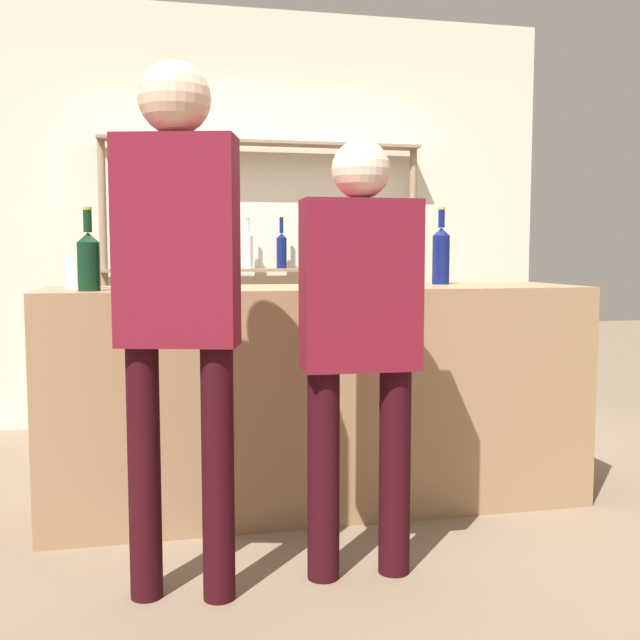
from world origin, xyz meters
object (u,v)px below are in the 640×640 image
counter_bottle_3 (89,259)px  counter_bottle_4 (122,257)px  wine_glass (411,263)px  counter_bottle_1 (397,256)px  cork_jar (80,273)px  counter_bottle_2 (140,258)px  customer_left (178,281)px  counter_bottle_5 (355,257)px  customer_center (360,324)px  counter_bottle_0 (441,254)px

counter_bottle_3 → counter_bottle_4: counter_bottle_4 is taller
counter_bottle_3 → wine_glass: (1.47, 0.30, -0.03)m
counter_bottle_1 → cork_jar: 1.39m
counter_bottle_2 → customer_left: bearing=-81.7°
counter_bottle_1 → counter_bottle_4: (-1.20, -0.11, -0.00)m
counter_bottle_5 → cork_jar: counter_bottle_5 is taller
counter_bottle_2 → cork_jar: size_ratio=2.64×
counter_bottle_1 → cork_jar: (-1.38, 0.11, -0.07)m
counter_bottle_4 → counter_bottle_5: bearing=5.1°
counter_bottle_1 → counter_bottle_4: bearing=-174.9°
counter_bottle_2 → customer_center: (0.76, -0.87, -0.23)m
customer_left → customer_center: size_ratio=1.14×
counter_bottle_4 → wine_glass: bearing=12.8°
counter_bottle_0 → counter_bottle_2: counter_bottle_0 is taller
counter_bottle_0 → wine_glass: (-0.15, 0.00, -0.04)m
counter_bottle_2 → wine_glass: counter_bottle_2 is taller
counter_bottle_4 → customer_center: size_ratio=0.22×
counter_bottle_4 → customer_left: size_ratio=0.20×
customer_left → counter_bottle_4: bearing=32.1°
counter_bottle_1 → counter_bottle_3: counter_bottle_1 is taller
counter_bottle_5 → counter_bottle_0: bearing=23.4°
customer_left → customer_center: bearing=-70.8°
counter_bottle_1 → customer_center: customer_center is taller
counter_bottle_0 → customer_center: (-0.66, -0.91, -0.24)m
counter_bottle_1 → customer_left: bearing=-142.7°
counter_bottle_0 → counter_bottle_1: (-0.29, -0.19, -0.01)m
counter_bottle_4 → counter_bottle_5: (1.00, 0.09, -0.00)m
counter_bottle_0 → counter_bottle_4: counter_bottle_0 is taller
counter_bottle_1 → counter_bottle_2: (-1.13, 0.15, -0.01)m
counter_bottle_1 → customer_center: size_ratio=0.23×
counter_bottle_2 → counter_bottle_5: bearing=-10.2°
counter_bottle_4 → cork_jar: bearing=130.9°
counter_bottle_4 → wine_glass: (1.33, 0.30, -0.04)m
counter_bottle_5 → counter_bottle_3: bearing=-175.9°
customer_left → counter_bottle_3: bearing=41.7°
counter_bottle_4 → cork_jar: 0.29m
counter_bottle_5 → customer_left: 1.09m
counter_bottle_0 → counter_bottle_1: size_ratio=1.05×
counter_bottle_0 → cork_jar: 1.68m
counter_bottle_3 → wine_glass: 1.49m
counter_bottle_3 → cork_jar: counter_bottle_3 is taller
counter_bottle_5 → cork_jar: 1.19m
wine_glass → customer_center: 1.06m
counter_bottle_3 → counter_bottle_4: (0.13, -0.01, 0.01)m
counter_bottle_5 → wine_glass: counter_bottle_5 is taller
counter_bottle_2 → customer_left: customer_left is taller
cork_jar → customer_left: 0.95m
counter_bottle_3 → cork_jar: bearing=104.6°
counter_bottle_3 → counter_bottle_4: 0.13m
counter_bottle_2 → customer_center: size_ratio=0.23×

